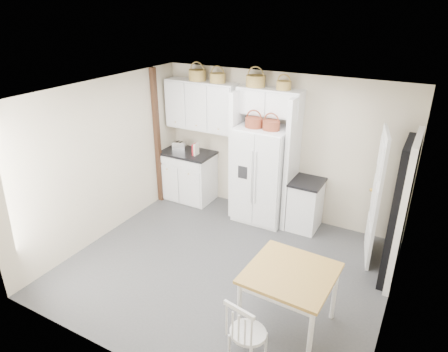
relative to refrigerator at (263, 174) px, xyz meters
The scene contains 28 objects.
floor 1.87m from the refrigerator, 84.82° to the right, with size 4.50×4.50×0.00m, color #3C3C3F.
ceiling 2.40m from the refrigerator, 84.82° to the right, with size 4.50×4.50×0.00m, color white.
wall_back 0.57m from the refrigerator, 66.52° to the left, with size 4.50×4.50×0.00m, color beige.
wall_left 2.71m from the refrigerator, 141.76° to the right, with size 4.00×4.00×0.00m, color beige.
wall_right 2.95m from the refrigerator, 34.58° to the right, with size 4.00×4.00×0.00m, color beige.
refrigerator is the anchor object (origin of this frame).
base_cab_left 1.67m from the refrigerator, behind, with size 1.03×0.65×0.95m, color white.
base_cab_right 0.92m from the refrigerator, ahead, with size 0.48×0.58×0.85m, color white.
dining_table 2.73m from the refrigerator, 59.32° to the right, with size 0.98×0.98×0.81m, color #A5762F.
windsor_chair 3.28m from the refrigerator, 68.68° to the right, with size 0.41×0.37×0.84m, color white.
counter_left 1.63m from the refrigerator, behind, with size 1.07×0.69×0.04m, color black.
counter_right 0.81m from the refrigerator, ahead, with size 0.52×0.62×0.04m, color black.
toaster 1.80m from the refrigerator, behind, with size 0.25×0.15×0.18m, color silver.
cookbook_red 1.42m from the refrigerator, behind, with size 0.03×0.14×0.22m, color red.
cookbook_cream 1.38m from the refrigerator, behind, with size 0.03×0.15×0.23m, color silver.
basket_upper_b 2.13m from the refrigerator, behind, with size 0.32×0.32×0.19m, color olive.
basket_upper_c 1.87m from the refrigerator, behind, with size 0.28×0.28×0.16m, color olive.
basket_bridge_a 1.61m from the refrigerator, 147.24° to the left, with size 0.33×0.33×0.19m, color olive.
basket_bridge_b 1.58m from the refrigerator, 37.38° to the left, with size 0.24×0.24×0.14m, color olive.
basket_fridge_a 0.96m from the refrigerator, 146.99° to the right, with size 0.30×0.30×0.16m, color brown.
basket_fridge_b 0.96m from the refrigerator, 32.67° to the right, with size 0.29×0.29×0.16m, color brown.
upper_cabinet 1.71m from the refrigerator, behind, with size 1.40×0.34×0.90m, color white.
bridge_cabinet 1.27m from the refrigerator, 90.00° to the left, with size 1.12×0.34×0.45m, color white.
fridge_panel_left 0.59m from the refrigerator, behind, with size 0.08×0.60×2.30m, color white.
fridge_panel_right 0.59m from the refrigerator, ahead, with size 0.08×0.60×2.30m, color white.
trim_post 2.12m from the refrigerator, behind, with size 0.09×0.09×2.60m, color #3E2712.
doorway_void 2.41m from the refrigerator, 15.82° to the right, with size 0.18×0.85×2.05m, color black.
door_slab 1.98m from the refrigerator, ahead, with size 0.80×0.04×2.05m, color white.
Camera 1 is at (2.36, -4.32, 3.69)m, focal length 32.00 mm.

